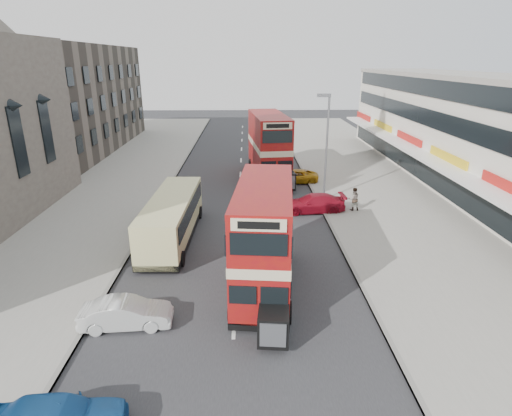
% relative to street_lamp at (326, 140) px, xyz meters
% --- Properties ---
extents(ground, '(160.00, 160.00, 0.00)m').
position_rel_street_lamp_xyz_m(ground, '(-6.52, -18.00, -4.78)').
color(ground, '#28282B').
rests_on(ground, ground).
extents(road_surface, '(12.00, 90.00, 0.01)m').
position_rel_street_lamp_xyz_m(road_surface, '(-6.52, 2.00, -4.78)').
color(road_surface, '#28282B').
rests_on(road_surface, ground).
extents(pavement_right, '(12.00, 90.00, 0.15)m').
position_rel_street_lamp_xyz_m(pavement_right, '(5.48, 2.00, -4.71)').
color(pavement_right, gray).
rests_on(pavement_right, ground).
extents(pavement_left, '(12.00, 90.00, 0.15)m').
position_rel_street_lamp_xyz_m(pavement_left, '(-18.52, 2.00, -4.71)').
color(pavement_left, gray).
rests_on(pavement_left, ground).
extents(kerb_left, '(0.20, 90.00, 0.16)m').
position_rel_street_lamp_xyz_m(kerb_left, '(-12.62, 2.00, -4.71)').
color(kerb_left, gray).
rests_on(kerb_left, ground).
extents(kerb_right, '(0.20, 90.00, 0.16)m').
position_rel_street_lamp_xyz_m(kerb_right, '(-0.42, 2.00, -4.71)').
color(kerb_right, gray).
rests_on(kerb_right, ground).
extents(brick_terrace, '(14.00, 28.00, 12.00)m').
position_rel_street_lamp_xyz_m(brick_terrace, '(-28.52, 20.00, 1.22)').
color(brick_terrace, '#66594C').
rests_on(brick_terrace, ground).
extents(commercial_row, '(9.90, 46.20, 9.30)m').
position_rel_street_lamp_xyz_m(commercial_row, '(13.42, 4.00, -0.09)').
color(commercial_row, beige).
rests_on(commercial_row, ground).
extents(street_lamp, '(1.00, 0.20, 8.12)m').
position_rel_street_lamp_xyz_m(street_lamp, '(0.00, 0.00, 0.00)').
color(street_lamp, slate).
rests_on(street_lamp, ground).
extents(bus_main, '(3.23, 9.21, 4.97)m').
position_rel_street_lamp_xyz_m(bus_main, '(-5.15, -12.95, -2.17)').
color(bus_main, black).
rests_on(bus_main, ground).
extents(bus_second, '(3.79, 10.27, 5.61)m').
position_rel_street_lamp_xyz_m(bus_second, '(-3.85, 7.13, -1.83)').
color(bus_second, black).
rests_on(bus_second, ground).
extents(coach, '(2.69, 9.44, 2.48)m').
position_rel_street_lamp_xyz_m(coach, '(-10.47, -7.09, -3.32)').
color(coach, black).
rests_on(coach, ground).
extents(car_left_front, '(3.79, 1.55, 1.22)m').
position_rel_street_lamp_xyz_m(car_left_front, '(-10.94, -16.00, -4.17)').
color(car_left_front, silver).
rests_on(car_left_front, ground).
extents(car_right_a, '(4.63, 2.04, 1.32)m').
position_rel_street_lamp_xyz_m(car_right_a, '(-1.15, -2.50, -4.12)').
color(car_right_a, maroon).
rests_on(car_right_a, ground).
extents(car_right_b, '(4.21, 2.02, 1.16)m').
position_rel_street_lamp_xyz_m(car_right_b, '(-1.63, 5.17, -4.21)').
color(car_right_b, '#BB8112').
rests_on(car_right_b, ground).
extents(pedestrian_near, '(0.67, 0.48, 1.70)m').
position_rel_street_lamp_xyz_m(pedestrian_near, '(1.75, -2.57, -3.78)').
color(pedestrian_near, gray).
rests_on(pedestrian_near, pavement_right).
extents(cyclist, '(0.76, 1.95, 1.99)m').
position_rel_street_lamp_xyz_m(cyclist, '(-2.58, 3.72, -4.13)').
color(cyclist, gray).
rests_on(cyclist, ground).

